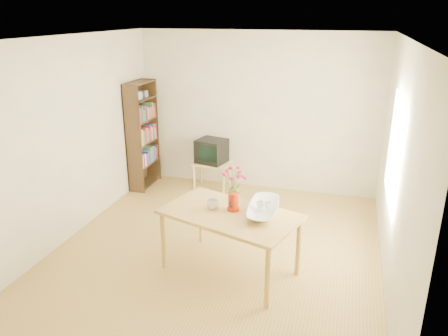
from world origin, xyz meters
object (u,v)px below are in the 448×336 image
(table, at_px, (230,219))
(bowl, at_px, (264,193))
(pitcher, at_px, (233,202))
(television, at_px, (212,150))
(mug, at_px, (213,204))

(table, distance_m, bowl, 0.49)
(table, relative_size, bowl, 3.39)
(pitcher, bearing_deg, bowl, 11.44)
(pitcher, relative_size, bowl, 0.44)
(pitcher, bearing_deg, television, 116.88)
(table, bearing_deg, mug, -175.80)
(table, bearing_deg, television, 129.76)
(table, bearing_deg, pitcher, 96.65)
(table, xyz_separation_m, bowl, (0.35, 0.13, 0.31))
(table, height_order, pitcher, pitcher)
(pitcher, distance_m, bowl, 0.36)
(table, relative_size, mug, 12.54)
(bowl, distance_m, television, 2.67)
(television, bearing_deg, mug, -59.25)
(table, xyz_separation_m, mug, (-0.22, 0.05, 0.13))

